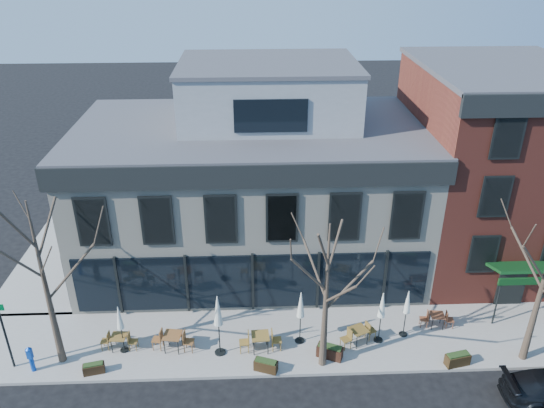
{
  "coord_description": "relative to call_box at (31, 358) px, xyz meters",
  "views": [
    {
      "loc": [
        0.04,
        -21.43,
        16.97
      ],
      "look_at": [
        1.03,
        2.0,
        5.09
      ],
      "focal_mm": 35.0,
      "sensor_mm": 36.0,
      "label": 1
    }
  ],
  "objects": [
    {
      "name": "ground",
      "position": [
        9.56,
        3.78,
        -0.84
      ],
      "size": [
        120.0,
        120.0,
        0.0
      ],
      "primitive_type": "plane",
      "color": "black",
      "rests_on": "ground"
    },
    {
      "name": "sidewalk_front",
      "position": [
        12.81,
        1.63,
        -0.77
      ],
      "size": [
        33.5,
        4.7,
        0.15
      ],
      "primitive_type": "cube",
      "color": "gray",
      "rests_on": "ground"
    },
    {
      "name": "sidewalk_side",
      "position": [
        -1.69,
        9.78,
        -0.77
      ],
      "size": [
        4.5,
        12.0,
        0.15
      ],
      "primitive_type": "cube",
      "color": "gray",
      "rests_on": "ground"
    },
    {
      "name": "corner_building",
      "position": [
        9.64,
        8.85,
        3.88
      ],
      "size": [
        18.39,
        10.39,
        11.1
      ],
      "color": "beige",
      "rests_on": "ground"
    },
    {
      "name": "red_brick_building",
      "position": [
        22.56,
        8.76,
        4.79
      ],
      "size": [
        8.2,
        11.78,
        11.18
      ],
      "color": "maroon",
      "rests_on": "ground"
    },
    {
      "name": "tree_corner",
      "position": [
        1.08,
        0.57,
        3.41
      ],
      "size": [
        3.93,
        3.98,
        7.92
      ],
      "color": "#382B21",
      "rests_on": "sidewalk_front"
    },
    {
      "name": "tree_mid",
      "position": [
        12.58,
        -0.12,
        2.95
      ],
      "size": [
        3.5,
        3.55,
        7.04
      ],
      "color": "#382B21",
      "rests_on": "sidewalk_front"
    },
    {
      "name": "tree_right",
      "position": [
        21.58,
        -0.12,
        3.18
      ],
      "size": [
        3.72,
        3.77,
        7.48
      ],
      "color": "#382B21",
      "rests_on": "sidewalk_front"
    },
    {
      "name": "sign_pole",
      "position": [
        -0.94,
        0.28,
        1.23
      ],
      "size": [
        0.5,
        0.1,
        3.4
      ],
      "color": "black",
      "rests_on": "sidewalk_front"
    },
    {
      "name": "call_box",
      "position": [
        0.0,
        0.0,
        0.0
      ],
      "size": [
        0.26,
        0.26,
        1.31
      ],
      "color": "#0D3EA9",
      "rests_on": "sidewalk_front"
    },
    {
      "name": "cafe_set_0",
      "position": [
        3.47,
        1.2,
        -0.23
      ],
      "size": [
        1.72,
        0.73,
        0.9
      ],
      "color": "brown",
      "rests_on": "sidewalk_front"
    },
    {
      "name": "cafe_set_1",
      "position": [
        5.91,
        1.07,
        -0.16
      ],
      "size": [
        2.0,
        0.89,
        1.03
      ],
      "color": "brown",
      "rests_on": "sidewalk_front"
    },
    {
      "name": "cafe_set_3",
      "position": [
        9.86,
        0.86,
        -0.16
      ],
      "size": [
        1.98,
        0.83,
        1.03
      ],
      "color": "brown",
      "rests_on": "sidewalk_front"
    },
    {
      "name": "cafe_set_4",
      "position": [
        14.37,
        1.14,
        -0.19
      ],
      "size": [
        1.87,
        1.18,
        0.97
      ],
      "color": "brown",
      "rests_on": "sidewalk_front"
    },
    {
      "name": "cafe_set_5",
      "position": [
        18.35,
        2.13,
        -0.25
      ],
      "size": [
        1.66,
        0.71,
        0.86
      ],
      "color": "brown",
      "rests_on": "sidewalk_front"
    },
    {
      "name": "umbrella_0",
      "position": [
        3.68,
        1.08,
        1.05
      ],
      "size": [
        0.39,
        0.39,
        2.47
      ],
      "color": "black",
      "rests_on": "sidewalk_front"
    },
    {
      "name": "umbrella_1",
      "position": [
        8.04,
        0.74,
        1.52
      ],
      "size": [
        0.5,
        0.5,
        3.13
      ],
      "color": "black",
      "rests_on": "sidewalk_front"
    },
    {
      "name": "umbrella_2",
      "position": [
        11.7,
        1.37,
        1.26
      ],
      "size": [
        0.44,
        0.44,
        2.76
      ],
      "color": "black",
      "rests_on": "sidewalk_front"
    },
    {
      "name": "umbrella_3",
      "position": [
        15.36,
        1.26,
        1.21
      ],
      "size": [
        0.43,
        0.43,
        2.69
      ],
      "color": "black",
      "rests_on": "sidewalk_front"
    },
    {
      "name": "umbrella_4",
      "position": [
        16.62,
        1.6,
        1.09
      ],
      "size": [
        0.4,
        0.4,
        2.52
      ],
      "color": "black",
      "rests_on": "sidewalk_front"
    },
    {
      "name": "planter_0",
      "position": [
        2.67,
        -0.25,
        -0.44
      ],
      "size": [
        0.95,
        0.54,
        0.5
      ],
      "color": "black",
      "rests_on": "sidewalk_front"
    },
    {
      "name": "planter_1",
      "position": [
        10.07,
        -0.42,
        -0.41
      ],
      "size": [
        1.09,
        0.73,
        0.57
      ],
      "color": "black",
      "rests_on": "sidewalk_front"
    },
    {
      "name": "planter_2",
      "position": [
        12.94,
        0.28,
        -0.38
      ],
      "size": [
        1.23,
        0.88,
        0.64
      ],
      "color": "black",
      "rests_on": "sidewalk_front"
    },
    {
      "name": "planter_3",
      "position": [
        18.46,
        -0.42,
        -0.39
      ],
      "size": [
        1.14,
        0.65,
        0.6
      ],
      "color": "#302110",
      "rests_on": "sidewalk_front"
    }
  ]
}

